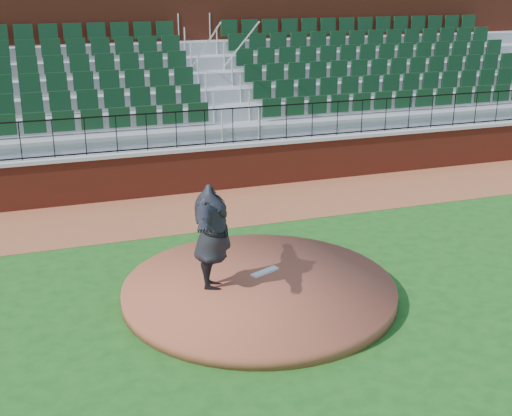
# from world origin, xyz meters

# --- Properties ---
(ground) EXTENTS (90.00, 90.00, 0.00)m
(ground) POSITION_xyz_m (0.00, 0.00, 0.00)
(ground) COLOR #194E16
(ground) RESTS_ON ground
(warning_track) EXTENTS (34.00, 3.20, 0.01)m
(warning_track) POSITION_xyz_m (0.00, 5.40, 0.01)
(warning_track) COLOR brown
(warning_track) RESTS_ON ground
(field_wall) EXTENTS (34.00, 0.35, 1.20)m
(field_wall) POSITION_xyz_m (0.00, 7.00, 0.60)
(field_wall) COLOR maroon
(field_wall) RESTS_ON ground
(wall_cap) EXTENTS (34.00, 0.45, 0.10)m
(wall_cap) POSITION_xyz_m (0.00, 7.00, 1.25)
(wall_cap) COLOR #B7B7B7
(wall_cap) RESTS_ON field_wall
(wall_railing) EXTENTS (34.00, 0.05, 1.00)m
(wall_railing) POSITION_xyz_m (0.00, 7.00, 1.80)
(wall_railing) COLOR black
(wall_railing) RESTS_ON wall_cap
(seating_stands) EXTENTS (34.00, 5.10, 4.60)m
(seating_stands) POSITION_xyz_m (0.00, 9.72, 2.30)
(seating_stands) COLOR gray
(seating_stands) RESTS_ON ground
(concourse_wall) EXTENTS (34.00, 0.50, 5.50)m
(concourse_wall) POSITION_xyz_m (0.00, 12.52, 2.75)
(concourse_wall) COLOR maroon
(concourse_wall) RESTS_ON ground
(pitchers_mound) EXTENTS (5.18, 5.18, 0.25)m
(pitchers_mound) POSITION_xyz_m (-0.39, 0.17, 0.12)
(pitchers_mound) COLOR brown
(pitchers_mound) RESTS_ON ground
(pitching_rubber) EXTENTS (0.64, 0.39, 0.04)m
(pitching_rubber) POSITION_xyz_m (-0.12, 0.62, 0.27)
(pitching_rubber) COLOR silver
(pitching_rubber) RESTS_ON pitchers_mound
(pitcher) EXTENTS (1.39, 2.57, 2.02)m
(pitcher) POSITION_xyz_m (-1.25, 0.34, 1.26)
(pitcher) COLOR black
(pitcher) RESTS_ON pitchers_mound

